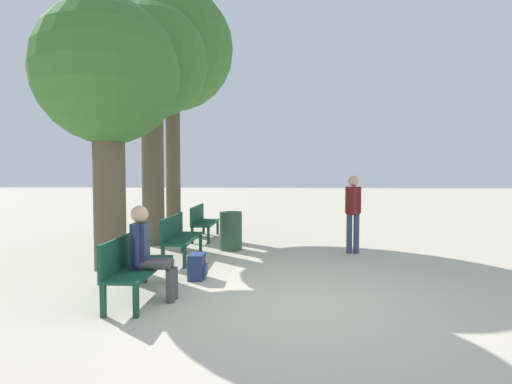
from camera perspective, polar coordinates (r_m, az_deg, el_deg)
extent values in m
plane|color=beige|center=(5.41, 4.92, -15.51)|extent=(80.00, 80.00, 0.00)
cube|color=#144733|center=(5.69, -16.14, -10.40)|extent=(0.48, 1.56, 0.04)
cube|color=#144733|center=(5.72, -18.27, -7.99)|extent=(0.04, 1.56, 0.42)
cube|color=#19422D|center=(5.02, -16.78, -14.74)|extent=(0.06, 0.06, 0.39)
cube|color=#19422D|center=(6.37, -12.20, -10.92)|extent=(0.06, 0.06, 0.39)
cube|color=#19422D|center=(5.16, -20.99, -14.32)|extent=(0.06, 0.06, 0.39)
cube|color=#19422D|center=(6.48, -15.60, -10.72)|extent=(0.06, 0.06, 0.39)
cube|color=#144733|center=(7.99, -10.33, -6.54)|extent=(0.48, 1.56, 0.04)
cube|color=#144733|center=(8.01, -11.88, -4.86)|extent=(0.04, 1.56, 0.42)
cube|color=#19422D|center=(7.29, -10.16, -9.16)|extent=(0.06, 0.06, 0.39)
cube|color=#19422D|center=(8.70, -7.93, -7.20)|extent=(0.06, 0.06, 0.39)
cube|color=#19422D|center=(7.38, -13.15, -9.03)|extent=(0.06, 0.06, 0.39)
cube|color=#19422D|center=(8.78, -10.45, -7.13)|extent=(0.06, 0.06, 0.39)
cube|color=#144733|center=(10.36, -7.19, -4.40)|extent=(0.48, 1.56, 0.04)
cube|color=#144733|center=(10.38, -8.40, -3.10)|extent=(0.04, 1.56, 0.42)
cube|color=#19422D|center=(9.64, -6.82, -6.21)|extent=(0.06, 0.06, 0.39)
cube|color=#19422D|center=(11.07, -5.50, -5.04)|extent=(0.06, 0.06, 0.39)
cube|color=#19422D|center=(9.71, -9.10, -6.16)|extent=(0.06, 0.06, 0.39)
cube|color=#19422D|center=(11.14, -7.50, -5.01)|extent=(0.06, 0.06, 0.39)
cylinder|color=brown|center=(7.42, -20.20, 0.13)|extent=(0.55, 0.55, 2.75)
sphere|color=#38702D|center=(7.62, -20.47, 15.76)|extent=(2.47, 2.47, 2.47)
cylinder|color=brown|center=(9.72, -14.52, 3.18)|extent=(0.52, 0.52, 3.56)
sphere|color=#38702D|center=(10.05, -14.70, 17.58)|extent=(2.62, 2.62, 2.62)
cylinder|color=brown|center=(11.48, -11.77, 4.70)|extent=(0.41, 0.41, 4.19)
sphere|color=#38702D|center=(11.97, -11.92, 19.33)|extent=(3.39, 3.39, 3.39)
cylinder|color=#4C4C4C|center=(5.45, -14.34, -10.08)|extent=(0.42, 0.12, 0.12)
cylinder|color=#4C4C4C|center=(5.46, -12.13, -13.01)|extent=(0.12, 0.12, 0.43)
cylinder|color=#4C4C4C|center=(5.59, -13.87, -9.75)|extent=(0.42, 0.12, 0.12)
cylinder|color=#4C4C4C|center=(5.60, -11.71, -12.61)|extent=(0.12, 0.12, 0.43)
cube|color=navy|center=(5.54, -16.24, -7.38)|extent=(0.19, 0.23, 0.60)
cylinder|color=navy|center=(5.42, -16.69, -7.29)|extent=(0.09, 0.09, 0.54)
cylinder|color=navy|center=(5.65, -15.82, -6.87)|extent=(0.09, 0.09, 0.54)
sphere|color=tan|center=(5.48, -16.30, -3.06)|extent=(0.23, 0.23, 0.23)
cube|color=navy|center=(6.53, -8.46, -10.48)|extent=(0.23, 0.36, 0.40)
cube|color=navy|center=(6.52, -7.29, -11.04)|extent=(0.04, 0.25, 0.18)
cylinder|color=#384260|center=(8.65, 13.19, -5.84)|extent=(0.12, 0.12, 0.82)
cylinder|color=#384260|center=(8.68, 14.14, -5.83)|extent=(0.12, 0.12, 0.82)
cube|color=maroon|center=(8.59, 13.72, -1.19)|extent=(0.29, 0.29, 0.58)
cylinder|color=maroon|center=(8.57, 12.91, -1.10)|extent=(0.09, 0.09, 0.55)
cylinder|color=maroon|center=(8.61, 14.52, -1.10)|extent=(0.09, 0.09, 0.55)
sphere|color=tan|center=(8.57, 13.75, 1.53)|extent=(0.22, 0.22, 0.22)
cylinder|color=#2D5138|center=(8.84, -3.61, -5.55)|extent=(0.49, 0.49, 0.84)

